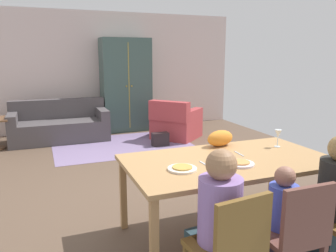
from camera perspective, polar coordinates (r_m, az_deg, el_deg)
name	(u,v)px	position (r m, az deg, el deg)	size (l,w,h in m)	color
ground_plane	(141,170)	(5.15, -4.72, -7.53)	(6.59, 6.28, 0.02)	brown
back_wall	(100,72)	(7.98, -11.55, 9.15)	(6.59, 0.10, 2.70)	beige
dining_table	(229,165)	(3.18, 10.44, -6.65)	(1.93, 1.07, 0.76)	#B1834F
plate_near_man	(182,169)	(2.82, 2.46, -7.36)	(0.25, 0.25, 0.02)	white
pizza_near_man	(182,167)	(2.82, 2.47, -7.07)	(0.17, 0.17, 0.01)	gold
plate_near_child	(240,164)	(3.02, 12.28, -6.34)	(0.25, 0.25, 0.02)	silver
pizza_near_child	(240,162)	(3.01, 12.29, -6.07)	(0.17, 0.17, 0.01)	#D6924B
wine_glass	(278,135)	(3.67, 18.38, -1.42)	(0.07, 0.07, 0.19)	silver
fork	(204,164)	(2.98, 6.20, -6.47)	(0.02, 0.15, 0.01)	silver
knife	(239,154)	(3.33, 12.14, -4.69)	(0.01, 0.17, 0.01)	silver
dining_chair_man	(231,246)	(2.33, 10.76, -19.62)	(0.47, 0.47, 0.87)	brown
person_man	(216,231)	(2.44, 8.24, -17.36)	(0.31, 0.41, 1.11)	#2B424B
dining_chair_child	(295,231)	(2.61, 20.97, -16.51)	(0.43, 0.43, 0.87)	brown
person_child	(278,227)	(2.75, 18.44, -16.20)	(0.22, 0.29, 0.92)	#3B3147
person_woman	(332,206)	(3.06, 26.35, -12.21)	(0.30, 0.40, 1.11)	#283B43
cat	(220,138)	(3.57, 8.95, -2.08)	(0.32, 0.16, 0.17)	orange
area_rug	(123,145)	(6.53, -7.78, -3.26)	(2.60, 1.80, 0.01)	slate
couch	(60,126)	(7.14, -18.12, 0.02)	(1.91, 0.86, 0.82)	#4A4446
armchair	(175,123)	(6.97, 1.29, 0.46)	(1.21, 1.21, 0.82)	#A93A3D
armoire	(126,85)	(7.72, -7.25, 6.98)	(1.10, 0.59, 2.10)	#3B554F
handbag	(160,139)	(6.40, -1.34, -2.29)	(0.32, 0.16, 0.26)	black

